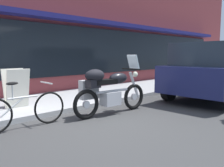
% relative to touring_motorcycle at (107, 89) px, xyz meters
% --- Properties ---
extents(ground_plane, '(80.00, 80.00, 0.00)m').
position_rel_touring_motorcycle_xyz_m(ground_plane, '(-0.52, -0.34, -0.61)').
color(ground_plane, '#3A3A3A').
extents(storefront_building, '(19.84, 0.90, 6.54)m').
position_rel_touring_motorcycle_xyz_m(storefront_building, '(5.40, 3.46, 2.59)').
color(storefront_building, maroon).
rests_on(storefront_building, ground_plane).
extents(sidewalk_curb, '(30.00, 2.55, 0.12)m').
position_rel_touring_motorcycle_xyz_m(sidewalk_curb, '(8.48, 2.03, -0.55)').
color(sidewalk_curb, '#ABABAB').
rests_on(sidewalk_curb, ground_plane).
extents(touring_motorcycle, '(2.15, 0.78, 1.41)m').
position_rel_touring_motorcycle_xyz_m(touring_motorcycle, '(0.00, 0.00, 0.00)').
color(touring_motorcycle, black).
rests_on(touring_motorcycle, ground_plane).
extents(parked_bicycle, '(1.73, 0.48, 0.92)m').
position_rel_touring_motorcycle_xyz_m(parked_bicycle, '(-1.88, 0.35, -0.25)').
color(parked_bicycle, black).
rests_on(parked_bicycle, ground_plane).
extents(parked_minivan, '(4.61, 2.15, 1.75)m').
position_rel_touring_motorcycle_xyz_m(parked_minivan, '(4.00, -1.06, 0.32)').
color(parked_minivan, '#191E4C').
rests_on(parked_minivan, ground_plane).
extents(sandwich_board_sign, '(0.55, 0.42, 0.95)m').
position_rel_touring_motorcycle_xyz_m(sandwich_board_sign, '(-1.40, 1.75, -0.01)').
color(sandwich_board_sign, silver).
rests_on(sandwich_board_sign, sidewalk_curb).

